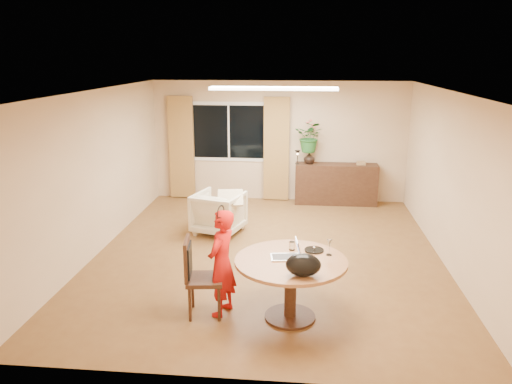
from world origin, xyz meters
TOP-DOWN VIEW (x-y plane):
  - floor at (0.00, 0.00)m, footprint 6.50×6.50m
  - ceiling at (0.00, 0.00)m, footprint 6.50×6.50m
  - wall_back at (0.00, 3.25)m, footprint 5.50×0.00m
  - wall_left at (-2.75, 0.00)m, footprint 0.00×6.50m
  - wall_right at (2.75, 0.00)m, footprint 0.00×6.50m
  - window at (-1.10, 3.23)m, footprint 1.70×0.03m
  - curtain_left at (-2.15, 3.15)m, footprint 0.55×0.08m
  - curtain_right at (-0.05, 3.15)m, footprint 0.55×0.08m
  - ceiling_panel at (0.00, 1.20)m, footprint 2.20×0.35m
  - dining_table at (0.43, -1.99)m, footprint 1.35×1.35m
  - dining_chair at (-0.62, -2.00)m, footprint 0.53×0.49m
  - child at (-0.42, -1.95)m, footprint 0.56×0.45m
  - laptop at (0.35, -1.94)m, footprint 0.39×0.29m
  - tumbler at (0.43, -1.68)m, footprint 0.08×0.08m
  - wine_glass at (0.88, -1.80)m, footprint 0.09×0.09m
  - pot_lid at (0.71, -1.69)m, footprint 0.26×0.26m
  - handbag at (0.57, -2.43)m, footprint 0.44×0.32m
  - armchair at (-0.95, 0.96)m, footprint 1.01×1.02m
  - throw at (-0.73, 0.87)m, footprint 0.52×0.61m
  - sideboard at (1.25, 3.01)m, footprint 1.75×0.43m
  - vase at (0.66, 3.01)m, footprint 0.30×0.30m
  - bouquet at (0.67, 3.01)m, footprint 0.72×0.67m
  - book_stack at (1.76, 3.01)m, footprint 0.22×0.19m
  - desk_lamp at (0.41, 2.96)m, footprint 0.14×0.14m

SIDE VIEW (x-z plane):
  - floor at x=0.00m, z-range 0.00..0.00m
  - armchair at x=-0.95m, z-range 0.00..0.75m
  - sideboard at x=1.25m, z-range 0.00..0.87m
  - dining_chair at x=-0.62m, z-range 0.00..0.99m
  - dining_table at x=0.43m, z-range 0.22..0.99m
  - child at x=-0.42m, z-range 0.00..1.35m
  - throw at x=-0.73m, z-range 0.75..0.78m
  - pot_lid at x=0.71m, z-range 0.77..0.81m
  - tumbler at x=0.43m, z-range 0.77..0.87m
  - wine_glass at x=0.88m, z-range 0.77..0.97m
  - laptop at x=0.35m, z-range 0.77..1.01m
  - handbag at x=0.57m, z-range 0.77..1.03m
  - book_stack at x=1.76m, z-range 0.87..0.95m
  - vase at x=0.66m, z-range 0.87..1.12m
  - desk_lamp at x=0.41m, z-range 0.87..1.18m
  - curtain_left at x=-2.15m, z-range 0.02..2.27m
  - curtain_right at x=-0.05m, z-range 0.02..2.27m
  - wall_back at x=0.00m, z-range -1.45..4.05m
  - wall_left at x=-2.75m, z-range -1.95..4.55m
  - wall_right at x=2.75m, z-range -1.95..4.55m
  - bouquet at x=0.67m, z-range 1.12..1.78m
  - window at x=-1.10m, z-range 0.85..2.15m
  - ceiling_panel at x=0.00m, z-range 2.54..2.59m
  - ceiling at x=0.00m, z-range 2.60..2.60m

